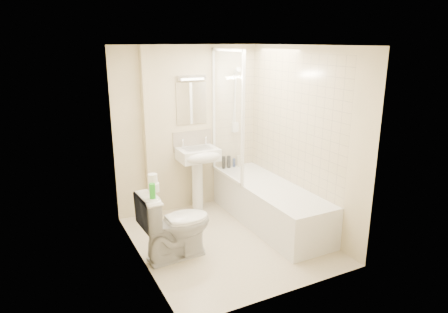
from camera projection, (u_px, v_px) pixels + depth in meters
name	position (u px, v px, depth m)	size (l,w,h in m)	color
floor	(228.00, 240.00, 5.10)	(2.50, 2.50, 0.00)	beige
wall_back	(189.00, 129.00, 5.83)	(2.20, 0.02, 2.40)	beige
wall_left	(137.00, 162.00, 4.28)	(0.02, 2.50, 2.40)	beige
wall_right	(302.00, 140.00, 5.24)	(0.02, 2.50, 2.40)	beige
ceiling	(228.00, 45.00, 4.43)	(2.20, 2.50, 0.02)	white
tile_back	(234.00, 110.00, 6.08)	(0.70, 0.01, 1.75)	beige
tile_right	(293.00, 120.00, 5.34)	(0.01, 2.10, 1.75)	beige
pipe_boxing	(149.00, 135.00, 5.51)	(0.12, 0.12, 2.40)	beige
splashback	(192.00, 141.00, 5.89)	(0.60, 0.01, 0.30)	beige
mirror	(192.00, 103.00, 5.74)	(0.46, 0.01, 0.60)	white
strip_light	(192.00, 78.00, 5.61)	(0.42, 0.07, 0.07)	silver
bathtub	(269.00, 203.00, 5.51)	(0.70, 2.10, 0.55)	white
shower_screen	(227.00, 115.00, 5.55)	(0.04, 0.92, 1.80)	white
shower_fixture	(236.00, 103.00, 6.01)	(0.10, 0.16, 0.99)	white
pedestal_sink	(199.00, 162.00, 5.77)	(0.56, 0.51, 1.09)	white
bottle_black_a	(224.00, 162.00, 6.14)	(0.05, 0.05, 0.19)	black
bottle_black_b	(229.00, 162.00, 6.18)	(0.06, 0.06, 0.19)	black
bottle_blue	(234.00, 163.00, 6.23)	(0.04, 0.04, 0.13)	navy
bottle_cream	(239.00, 161.00, 6.26)	(0.06, 0.06, 0.17)	beige
bottle_white_b	(241.00, 161.00, 6.28)	(0.06, 0.06, 0.15)	silver
toilet	(176.00, 224.00, 4.60)	(0.84, 0.51, 0.84)	white
toilet_roll_lower	(154.00, 187.00, 4.42)	(0.12, 0.12, 0.10)	white
toilet_roll_upper	(153.00, 178.00, 4.41)	(0.10, 0.10, 0.10)	white
green_bottle	(152.00, 191.00, 4.22)	(0.07, 0.07, 0.16)	green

